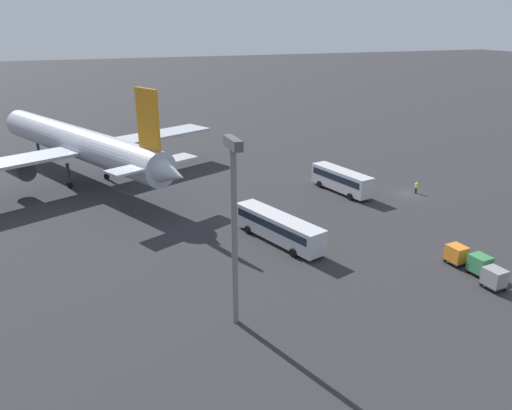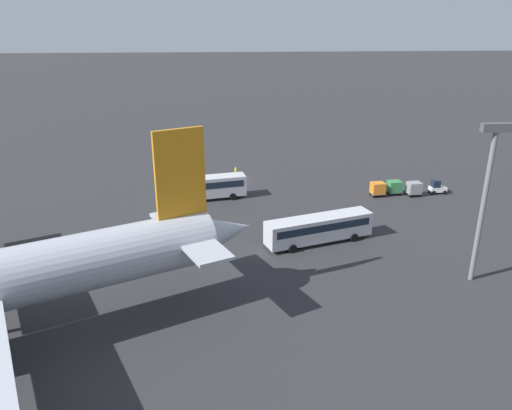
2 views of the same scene
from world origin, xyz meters
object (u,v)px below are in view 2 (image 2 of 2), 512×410
object	(u,v)px
shuttle_bus_far	(319,227)
cargo_cart_grey	(414,188)
baggage_tug	(437,187)
cargo_cart_green	(394,187)
cargo_cart_orange	(378,188)
worker_person	(236,172)
shuttle_bus_near	(207,186)

from	to	relation	value
shuttle_bus_far	cargo_cart_grey	bearing A→B (deg)	-156.64
baggage_tug	cargo_cart_grey	world-z (taller)	baggage_tug
cargo_cart_grey	cargo_cart_green	size ratio (longest dim) A/B	1.00
baggage_tug	cargo_cart_orange	size ratio (longest dim) A/B	1.13
cargo_cart_green	shuttle_bus_far	bearing A→B (deg)	47.41
baggage_tug	cargo_cart_green	xyz separation A→B (m)	(6.51, 0.02, 0.25)
baggage_tug	cargo_cart_green	world-z (taller)	baggage_tug
worker_person	cargo_cart_green	bearing A→B (deg)	156.36
shuttle_bus_near	worker_person	bearing A→B (deg)	-125.42
cargo_cart_green	cargo_cart_grey	bearing A→B (deg)	163.42
baggage_tug	cargo_cart_green	distance (m)	6.52
shuttle_bus_near	cargo_cart_orange	world-z (taller)	shuttle_bus_near
baggage_tug	worker_person	size ratio (longest dim) A/B	1.39
shuttle_bus_far	worker_person	bearing A→B (deg)	-89.10
shuttle_bus_near	baggage_tug	size ratio (longest dim) A/B	4.65
cargo_cart_grey	shuttle_bus_near	bearing A→B (deg)	-1.60
cargo_cart_green	shuttle_bus_near	bearing A→B (deg)	-0.10
shuttle_bus_far	cargo_cart_green	xyz separation A→B (m)	(-14.38, -15.65, -0.73)
shuttle_bus_far	cargo_cart_green	size ratio (longest dim) A/B	6.09
cargo_cart_green	cargo_cart_orange	distance (m)	2.73
shuttle_bus_far	baggage_tug	world-z (taller)	shuttle_bus_far
shuttle_bus_near	baggage_tug	xyz separation A→B (m)	(-33.97, 0.02, -1.05)
shuttle_bus_far	cargo_cart_orange	world-z (taller)	shuttle_bus_far
cargo_cart_orange	shuttle_bus_near	bearing A→B (deg)	-1.36
cargo_cart_grey	cargo_cart_green	bearing A→B (deg)	-16.58
shuttle_bus_far	cargo_cart_grey	xyz separation A→B (m)	(-17.06, -14.85, -0.73)
cargo_cart_green	cargo_cart_orange	world-z (taller)	same
baggage_tug	cargo_cart_green	size ratio (longest dim) A/B	1.13
shuttle_bus_near	cargo_cart_grey	world-z (taller)	shuttle_bus_near
shuttle_bus_near	baggage_tug	distance (m)	33.99
cargo_cart_grey	cargo_cart_orange	distance (m)	5.35
worker_person	cargo_cart_green	xyz separation A→B (m)	(-23.03, 10.08, 0.32)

